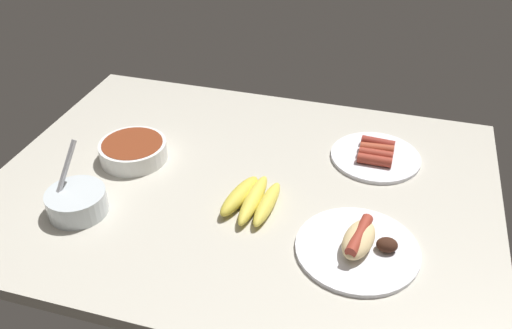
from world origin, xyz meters
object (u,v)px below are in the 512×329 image
bowl_coleslaw (77,201)px  plate_hotdog_assembled (359,245)px  plate_sausages (376,155)px  banana_bunch (252,199)px  bowl_chili (133,150)px

bowl_coleslaw → plate_hotdog_assembled: bearing=-175.4°
bowl_coleslaw → plate_hotdog_assembled: (-62.09, -4.98, -1.43)cm
plate_sausages → bowl_coleslaw: size_ratio=1.49×
banana_bunch → bowl_coleslaw: size_ratio=1.20×
bowl_chili → plate_hotdog_assembled: bearing=163.6°
bowl_chili → bowl_coleslaw: bowl_coleslaw is taller
bowl_chili → plate_sausages: bowl_chili is taller
bowl_coleslaw → plate_hotdog_assembled: size_ratio=0.60×
banana_bunch → plate_hotdog_assembled: (-25.25, 7.94, -0.20)cm
plate_sausages → plate_hotdog_assembled: size_ratio=0.89×
plate_sausages → bowl_coleslaw: 73.72cm
banana_bunch → bowl_chili: size_ratio=1.08×
banana_bunch → plate_hotdog_assembled: plate_hotdog_assembled is taller
bowl_coleslaw → banana_bunch: bearing=-160.7°
banana_bunch → bowl_chili: 35.79cm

